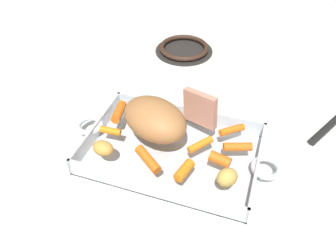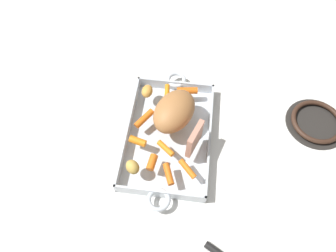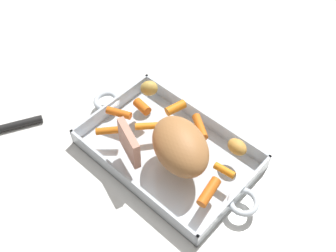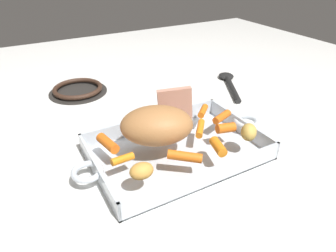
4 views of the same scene
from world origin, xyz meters
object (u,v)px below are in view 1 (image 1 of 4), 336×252
(potato_golden_small, at_px, (103,148))
(baby_carrot_southwest, at_px, (184,170))
(roast_slice_thick, at_px, (200,109))
(baby_carrot_short, at_px, (110,131))
(baby_carrot_northeast, at_px, (119,112))
(potato_golden_large, at_px, (227,177))
(baby_carrot_center_right, at_px, (200,145))
(baby_carrot_northwest, at_px, (238,147))
(baby_carrot_southeast, at_px, (148,159))
(baby_carrot_center_left, at_px, (232,130))
(roasting_dish, at_px, (172,151))
(pork_roast, at_px, (155,119))
(stove_burner_rear, at_px, (184,49))
(baby_carrot_long, at_px, (220,159))

(potato_golden_small, bearing_deg, baby_carrot_southwest, 0.33)
(roast_slice_thick, height_order, baby_carrot_short, roast_slice_thick)
(roast_slice_thick, distance_m, baby_carrot_northeast, 0.19)
(roast_slice_thick, xyz_separation_m, potato_golden_large, (0.09, -0.16, -0.02))
(baby_carrot_northeast, distance_m, baby_carrot_center_right, 0.21)
(baby_carrot_short, bearing_deg, baby_carrot_northwest, 8.23)
(baby_carrot_short, bearing_deg, potato_golden_large, -12.01)
(baby_carrot_northwest, xyz_separation_m, baby_carrot_short, (-0.27, -0.04, -0.00))
(baby_carrot_southeast, distance_m, potato_golden_large, 0.16)
(baby_carrot_northwest, bearing_deg, baby_carrot_center_left, 114.00)
(roasting_dish, distance_m, baby_carrot_center_left, 0.14)
(potato_golden_small, distance_m, potato_golden_large, 0.26)
(roast_slice_thick, relative_size, baby_carrot_northeast, 1.28)
(baby_carrot_center_right, height_order, potato_golden_small, potato_golden_small)
(baby_carrot_northwest, xyz_separation_m, baby_carrot_northeast, (-0.28, 0.02, 0.00))
(baby_carrot_southwest, bearing_deg, roast_slice_thick, 94.30)
(baby_carrot_southeast, distance_m, baby_carrot_southwest, 0.08)
(pork_roast, bearing_deg, baby_carrot_center_left, 19.19)
(baby_carrot_northwest, relative_size, baby_carrot_southwest, 1.23)
(baby_carrot_northwest, xyz_separation_m, potato_golden_small, (-0.26, -0.10, 0.01))
(pork_roast, distance_m, baby_carrot_northwest, 0.18)
(baby_carrot_southwest, distance_m, potato_golden_small, 0.17)
(roasting_dish, bearing_deg, roast_slice_thick, 63.17)
(baby_carrot_southwest, relative_size, potato_golden_large, 1.15)
(baby_carrot_southeast, bearing_deg, potato_golden_small, -176.14)
(roasting_dish, xyz_separation_m, baby_carrot_northeast, (-0.14, 0.04, 0.04))
(baby_carrot_center_right, distance_m, stove_burner_rear, 0.48)
(baby_carrot_northeast, relative_size, baby_carrot_center_right, 1.09)
(roasting_dish, bearing_deg, pork_roast, 165.53)
(baby_carrot_long, bearing_deg, roast_slice_thick, 123.50)
(baby_carrot_short, bearing_deg, baby_carrot_northeast, 97.69)
(baby_carrot_northeast, xyz_separation_m, stove_burner_rear, (0.04, 0.41, -0.04))
(baby_carrot_short, xyz_separation_m, baby_carrot_center_right, (0.20, 0.02, 0.00))
(pork_roast, bearing_deg, roast_slice_thick, 38.55)
(pork_roast, xyz_separation_m, baby_carrot_short, (-0.09, -0.03, -0.03))
(baby_carrot_center_left, height_order, stove_burner_rear, baby_carrot_center_left)
(baby_carrot_center_left, distance_m, baby_carrot_center_right, 0.09)
(roasting_dish, xyz_separation_m, roast_slice_thick, (0.04, 0.08, 0.07))
(baby_carrot_southwest, distance_m, baby_carrot_center_right, 0.08)
(pork_roast, bearing_deg, potato_golden_large, -27.04)
(roast_slice_thick, distance_m, baby_carrot_southeast, 0.17)
(roasting_dish, relative_size, pork_roast, 3.04)
(pork_roast, distance_m, baby_carrot_center_right, 0.11)
(baby_carrot_southeast, bearing_deg, baby_carrot_long, 18.12)
(roast_slice_thick, relative_size, potato_golden_large, 1.93)
(baby_carrot_long, relative_size, baby_carrot_center_right, 0.74)
(baby_carrot_northwest, distance_m, potato_golden_small, 0.28)
(pork_roast, relative_size, roast_slice_thick, 1.91)
(baby_carrot_southeast, relative_size, baby_carrot_short, 1.48)
(baby_carrot_southeast, bearing_deg, pork_roast, 100.85)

